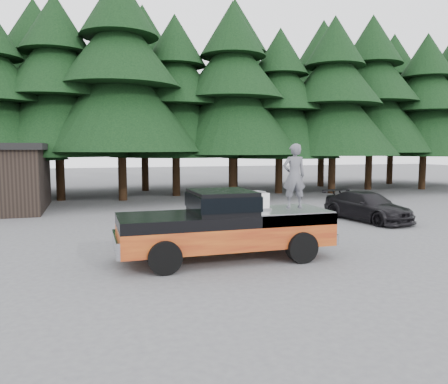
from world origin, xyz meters
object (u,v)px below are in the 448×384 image
object	(u,v)px
pickup_truck	(225,235)
parked_car	(367,206)
air_compressor	(254,202)
man_on_bed	(294,176)

from	to	relation	value
pickup_truck	parked_car	xyz separation A→B (m)	(7.70, 4.38, -0.06)
air_compressor	parked_car	distance (m)	8.10
pickup_truck	air_compressor	size ratio (longest dim) A/B	8.94
air_compressor	man_on_bed	world-z (taller)	man_on_bed
pickup_truck	man_on_bed	xyz separation A→B (m)	(2.16, 0.17, 1.60)
man_on_bed	pickup_truck	bearing A→B (deg)	11.53
air_compressor	man_on_bed	distance (m)	1.45
man_on_bed	parked_car	size ratio (longest dim) A/B	0.45
man_on_bed	air_compressor	bearing A→B (deg)	10.25
pickup_truck	air_compressor	bearing A→B (deg)	6.35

